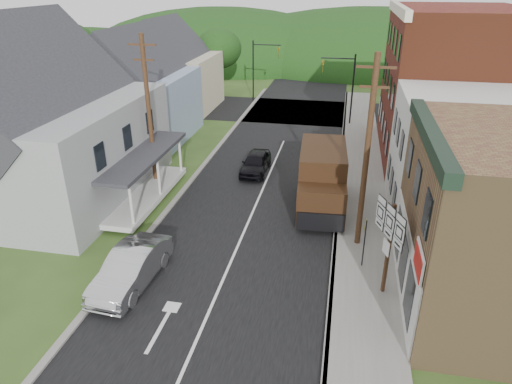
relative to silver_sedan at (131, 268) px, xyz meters
The scene contains 24 objects.
ground 4.00m from the silver_sedan, 21.98° to the left, with size 120.00×120.00×0.00m, color #2D4719.
road 12.06m from the silver_sedan, 72.41° to the left, with size 9.00×90.00×0.02m, color black.
cross_road 28.71m from the silver_sedan, 82.72° to the left, with size 60.00×9.00×0.02m, color black.
sidewalk_right 13.46m from the silver_sedan, 44.79° to the left, with size 2.80×55.00×0.15m, color slate.
curb_right 12.54m from the silver_sedan, 49.15° to the left, with size 0.20×55.00×0.15m, color slate.
curb_left 9.55m from the silver_sedan, 96.11° to the left, with size 0.30×55.00×0.12m, color slate.
storefront_white 17.60m from the silver_sedan, 30.98° to the left, with size 8.00×7.00×6.50m, color silver.
storefront_red 24.12m from the silver_sedan, 51.03° to the left, with size 8.00×12.00×10.00m, color #632A17.
house_gray 11.73m from the silver_sedan, 138.24° to the left, with size 10.20×12.24×8.35m.
house_blue 20.09m from the silver_sedan, 111.74° to the left, with size 7.14×8.16×7.28m.
house_cream 28.72m from the silver_sedan, 105.98° to the left, with size 7.14×8.16×7.28m.
utility_pole_right 11.18m from the silver_sedan, 28.27° to the left, with size 1.60×0.26×9.00m.
utility_pole_left 10.62m from the silver_sedan, 106.83° to the left, with size 1.60×0.26×9.00m.
traffic_signal_right 26.37m from the silver_sedan, 72.36° to the left, with size 2.87×0.20×6.00m.
traffic_signal_left 32.11m from the silver_sedan, 91.19° to the left, with size 2.87×0.20×6.00m.
tree_left_b 19.41m from the silver_sedan, 134.78° to the left, with size 4.80×4.80×6.94m.
tree_left_c 26.90m from the silver_sedan, 125.59° to the left, with size 5.80×5.80×8.41m.
tree_left_d 34.14m from the silver_sedan, 99.11° to the left, with size 4.80×4.80×6.94m.
forested_ridge 56.59m from the silver_sedan, 86.32° to the left, with size 90.00×30.00×16.00m, color black.
silver_sedan is the anchor object (origin of this frame).
dark_sedan 13.09m from the silver_sedan, 78.08° to the left, with size 1.60×3.99×1.36m, color black.
delivery_van 11.22m from the silver_sedan, 49.75° to the left, with size 2.81×6.17×3.38m.
route_sign_cluster 10.45m from the silver_sedan, ahead, with size 0.92×2.12×3.94m.
warning_sign 9.93m from the silver_sedan, 17.90° to the left, with size 0.12×0.66×2.39m.
Camera 1 is at (4.48, -15.86, 11.70)m, focal length 32.00 mm.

